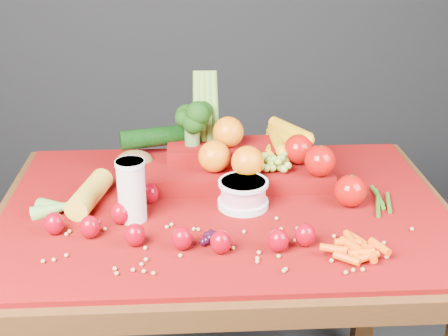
{
  "coord_description": "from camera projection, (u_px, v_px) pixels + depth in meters",
  "views": [
    {
      "loc": [
        -0.08,
        -1.34,
        1.44
      ],
      "look_at": [
        0.0,
        0.02,
        0.85
      ],
      "focal_mm": 50.0,
      "sensor_mm": 36.0,
      "label": 1
    }
  ],
  "objects": [
    {
      "name": "soybean_scatter",
      "position": [
        230.0,
        246.0,
        1.32
      ],
      "size": [
        0.84,
        0.24,
        0.01
      ],
      "primitive_type": null,
      "color": "#A78748",
      "rests_on": "red_cloth"
    },
    {
      "name": "green_bean_pile",
      "position": [
        382.0,
        201.0,
        1.51
      ],
      "size": [
        0.14,
        0.12,
        0.01
      ],
      "primitive_type": null,
      "color": "#2B5E15",
      "rests_on": "red_cloth"
    },
    {
      "name": "baby_carrot_pile",
      "position": [
        355.0,
        248.0,
        1.29
      ],
      "size": [
        0.18,
        0.18,
        0.03
      ],
      "primitive_type": null,
      "color": "#F04E08",
      "rests_on": "red_cloth"
    },
    {
      "name": "dark_grape_cluster",
      "position": [
        211.0,
        236.0,
        1.34
      ],
      "size": [
        0.06,
        0.05,
        0.03
      ],
      "primitive_type": null,
      "color": "black",
      "rests_on": "red_cloth"
    },
    {
      "name": "milk_glass",
      "position": [
        131.0,
        188.0,
        1.4
      ],
      "size": [
        0.07,
        0.07,
        0.15
      ],
      "rotation": [
        0.0,
        0.0,
        0.25
      ],
      "color": "beige",
      "rests_on": "red_cloth"
    },
    {
      "name": "yogurt_bowl",
      "position": [
        243.0,
        193.0,
        1.48
      ],
      "size": [
        0.12,
        0.12,
        0.07
      ],
      "rotation": [
        0.0,
        0.0,
        0.16
      ],
      "color": "silver",
      "rests_on": "red_cloth"
    },
    {
      "name": "potato",
      "position": [
        135.0,
        163.0,
        1.65
      ],
      "size": [
        0.1,
        0.08,
        0.07
      ],
      "primitive_type": "ellipsoid",
      "color": "brown",
      "rests_on": "red_cloth"
    },
    {
      "name": "red_cloth",
      "position": [
        224.0,
        207.0,
        1.5
      ],
      "size": [
        1.05,
        0.75,
        0.01
      ],
      "primitive_type": "cube",
      "color": "#69030A",
      "rests_on": "table"
    },
    {
      "name": "corn_ear",
      "position": [
        71.0,
        203.0,
        1.46
      ],
      "size": [
        0.21,
        0.25,
        0.06
      ],
      "rotation": [
        0.0,
        0.0,
        1.35
      ],
      "color": "gold",
      "rests_on": "red_cloth"
    },
    {
      "name": "produce_mound",
      "position": [
        237.0,
        157.0,
        1.62
      ],
      "size": [
        0.61,
        0.36,
        0.27
      ],
      "color": "#69030A",
      "rests_on": "red_cloth"
    },
    {
      "name": "table",
      "position": [
        224.0,
        243.0,
        1.54
      ],
      "size": [
        1.1,
        0.8,
        0.75
      ],
      "color": "#3A200D",
      "rests_on": "ground"
    },
    {
      "name": "strawberry_scatter",
      "position": [
        159.0,
        223.0,
        1.36
      ],
      "size": [
        0.58,
        0.28,
        0.05
      ],
      "color": "#91000E",
      "rests_on": "red_cloth"
    }
  ]
}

